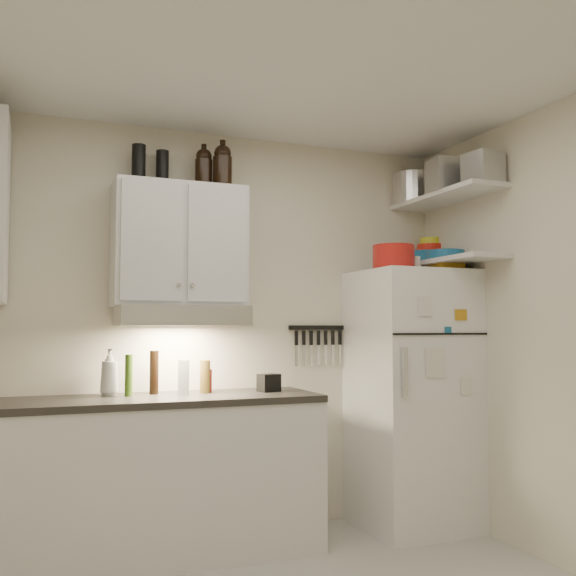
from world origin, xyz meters
name	(u,v)px	position (x,y,z in m)	size (l,w,h in m)	color
ceiling	(310,40)	(0.00, 0.00, 2.61)	(3.20, 3.00, 0.02)	silver
back_wall	(218,331)	(0.00, 1.51, 1.30)	(3.20, 0.02, 2.60)	beige
base_cabinet	(138,482)	(-0.55, 1.20, 0.44)	(2.10, 0.60, 0.88)	silver
countertop	(139,401)	(-0.55, 1.20, 0.90)	(2.10, 0.62, 0.04)	#2C2A26
upper_cabinet	(179,246)	(-0.30, 1.33, 1.83)	(0.80, 0.33, 0.75)	silver
range_hood	(181,316)	(-0.30, 1.27, 1.39)	(0.76, 0.46, 0.12)	silver
fridge	(412,398)	(1.25, 1.16, 0.85)	(0.70, 0.68, 1.70)	white
shelf_hi	(446,197)	(1.45, 1.02, 2.20)	(0.30, 0.95, 0.03)	silver
shelf_lo	(447,262)	(1.45, 1.02, 1.76)	(0.30, 0.95, 0.03)	silver
knife_strip	(317,328)	(0.70, 1.49, 1.32)	(0.42, 0.02, 0.03)	black
dutch_oven	(393,257)	(1.06, 1.06, 1.78)	(0.27, 0.27, 0.16)	#AD1914
book_stack	(445,266)	(1.45, 1.04, 1.74)	(0.18, 0.22, 0.07)	#C58A18
spice_jar	(416,263)	(1.23, 1.05, 1.75)	(0.05, 0.05, 0.09)	silver
stock_pot	(413,189)	(1.42, 1.38, 2.32)	(0.31, 0.31, 0.22)	silver
tin_a	(446,176)	(1.39, 0.94, 2.32)	(0.22, 0.19, 0.22)	#AAAAAD
tin_b	(483,169)	(1.47, 0.66, 2.31)	(0.19, 0.19, 0.19)	#AAAAAD
bowl_teal	(427,258)	(1.51, 1.35, 1.82)	(0.24, 0.24, 0.10)	#195D8C
bowl_orange	(430,249)	(1.57, 1.39, 1.90)	(0.19, 0.19, 0.06)	red
bowl_yellow	(430,241)	(1.57, 1.39, 1.95)	(0.15, 0.15, 0.05)	yellow
plates	(445,255)	(1.45, 1.04, 1.81)	(0.25, 0.25, 0.06)	#195D8C
growler_a	(204,168)	(-0.14, 1.36, 2.33)	(0.11, 0.11, 0.26)	black
growler_b	(223,166)	(-0.03, 1.31, 2.34)	(0.12, 0.12, 0.28)	black
thermos_a	(162,169)	(-0.40, 1.41, 2.31)	(0.08, 0.08, 0.23)	black
thermos_b	(139,164)	(-0.55, 1.39, 2.32)	(0.08, 0.08, 0.24)	black
soap_bottle	(109,369)	(-0.70, 1.35, 1.07)	(0.12, 0.12, 0.31)	silver
pepper_mill	(205,377)	(-0.14, 1.29, 1.02)	(0.06, 0.06, 0.20)	brown
oil_bottle	(129,375)	(-0.60, 1.27, 1.04)	(0.05, 0.05, 0.24)	#426F1B
vinegar_bottle	(154,372)	(-0.44, 1.34, 1.05)	(0.05, 0.05, 0.26)	black
clear_bottle	(184,377)	(-0.28, 1.26, 1.02)	(0.07, 0.07, 0.21)	silver
red_jar	(206,381)	(-0.12, 1.33, 0.99)	(0.07, 0.07, 0.14)	#AD1914
caddy	(269,383)	(0.25, 1.23, 0.97)	(0.13, 0.09, 0.11)	black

